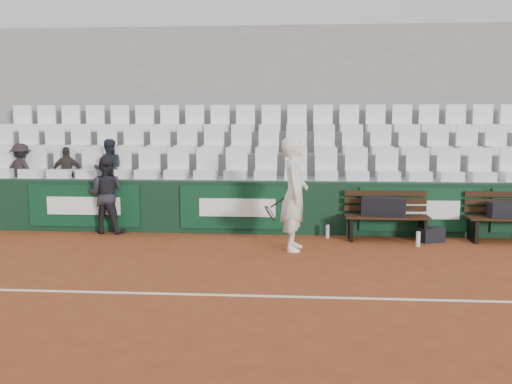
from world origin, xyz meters
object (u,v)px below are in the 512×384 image
object	(u,v)px
bench_right	(510,230)
spectator_a	(20,149)
bench_left	(386,228)
spectator_c	(108,147)
sports_bag_left	(384,206)
sports_bag_right	(506,210)
tennis_player	(294,194)
ball_kid	(106,195)
water_bottle_near	(328,231)
sports_bag_ground	(431,235)
water_bottle_far	(418,239)
spectator_b	(67,151)

from	to	relation	value
bench_right	spectator_a	world-z (taller)	spectator_a
bench_left	spectator_c	distance (m)	5.74
sports_bag_left	sports_bag_right	distance (m)	2.14
tennis_player	sports_bag_left	bearing A→B (deg)	30.28
bench_right	ball_kid	size ratio (longest dim) A/B	1.00
bench_right	ball_kid	distance (m)	7.49
sports_bag_left	spectator_c	distance (m)	5.59
bench_left	sports_bag_left	world-z (taller)	sports_bag_left
sports_bag_left	tennis_player	xyz separation A→B (m)	(-1.62, -0.94, 0.33)
sports_bag_left	water_bottle_near	world-z (taller)	sports_bag_left
water_bottle_near	bench_left	bearing A→B (deg)	-5.05
spectator_c	tennis_player	bearing A→B (deg)	135.83
bench_left	sports_bag_right	bearing A→B (deg)	-0.14
sports_bag_ground	bench_left	bearing A→B (deg)	174.38
bench_right	water_bottle_far	size ratio (longest dim) A/B	5.76
tennis_player	ball_kid	bearing A→B (deg)	162.04
spectator_b	sports_bag_ground	bearing A→B (deg)	155.85
sports_bag_left	sports_bag_right	size ratio (longest dim) A/B	1.33
tennis_player	spectator_a	size ratio (longest dim) A/B	1.65
water_bottle_near	ball_kid	bearing A→B (deg)	177.76
spectator_a	sports_bag_ground	bearing A→B (deg)	-174.17
bench_right	spectator_a	bearing A→B (deg)	174.10
bench_left	sports_bag_left	distance (m)	0.40
sports_bag_ground	water_bottle_far	distance (m)	0.53
bench_right	sports_bag_right	world-z (taller)	sports_bag_right
ball_kid	spectator_b	size ratio (longest dim) A/B	1.38
water_bottle_near	spectator_b	xyz separation A→B (m)	(-5.29, 0.90, 1.42)
sports_bag_right	ball_kid	size ratio (longest dim) A/B	0.39
sports_bag_ground	tennis_player	bearing A→B (deg)	-161.21
tennis_player	ball_kid	size ratio (longest dim) A/B	1.27
water_bottle_far	tennis_player	distance (m)	2.33
bench_right	water_bottle_far	xyz separation A→B (m)	(-1.71, -0.51, -0.09)
bench_right	tennis_player	xyz separation A→B (m)	(-3.85, -0.92, 0.72)
sports_bag_ground	ball_kid	bearing A→B (deg)	176.83
bench_right	water_bottle_near	size ratio (longest dim) A/B	6.02
ball_kid	spectator_a	size ratio (longest dim) A/B	1.30
water_bottle_near	spectator_c	distance (m)	4.75
sports_bag_ground	spectator_a	size ratio (longest dim) A/B	0.37
water_bottle_near	ball_kid	distance (m)	4.28
bench_right	spectator_b	xyz separation A→B (m)	(-8.53, 0.98, 1.32)
spectator_b	spectator_c	distance (m)	0.88
bench_left	spectator_a	world-z (taller)	spectator_a
bench_left	tennis_player	distance (m)	2.04
bench_left	ball_kid	xyz separation A→B (m)	(-5.29, 0.26, 0.52)
bench_left	sports_bag_right	distance (m)	2.12
water_bottle_near	spectator_a	distance (m)	6.50
bench_right	sports_bag_right	xyz separation A→B (m)	(-0.09, -0.01, 0.36)
tennis_player	spectator_a	distance (m)	6.00
tennis_player	bench_left	bearing A→B (deg)	28.65
bench_left	spectator_a	bearing A→B (deg)	172.29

